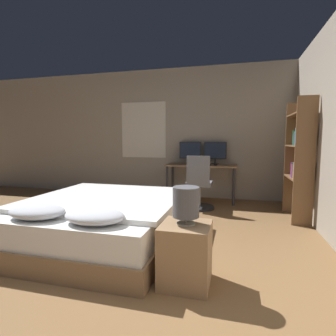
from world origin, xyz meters
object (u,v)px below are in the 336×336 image
at_px(monitor_right, 215,152).
at_px(keyboard, 200,165).
at_px(bed, 103,220).
at_px(nightstand, 186,254).
at_px(bookshelf, 300,155).
at_px(bedside_lamp, 186,202).
at_px(monitor_left, 190,151).
at_px(office_chair, 199,188).
at_px(computer_mouse, 216,165).
at_px(desk, 201,169).

relative_size(monitor_right, keyboard, 1.09).
xyz_separation_m(bed, keyboard, (0.83, 2.26, 0.47)).
xyz_separation_m(nightstand, bookshelf, (1.31, 2.18, 0.72)).
relative_size(bedside_lamp, monitor_left, 0.70).
relative_size(nightstand, office_chair, 0.54).
distance_m(bed, nightstand, 1.28).
distance_m(monitor_left, office_chair, 1.06).
bearing_deg(bedside_lamp, computer_mouse, 89.64).
height_order(office_chair, bookshelf, bookshelf).
relative_size(bedside_lamp, bookshelf, 0.17).
bearing_deg(monitor_left, office_chair, -69.65).
xyz_separation_m(office_chair, bookshelf, (1.53, -0.25, 0.60)).
bearing_deg(keyboard, nightstand, -84.58).
height_order(bedside_lamp, office_chair, office_chair).
distance_m(nightstand, monitor_right, 3.34).
distance_m(monitor_left, computer_mouse, 0.69).
bearing_deg(bed, office_chair, 63.78).
distance_m(bed, desk, 2.60).
xyz_separation_m(bed, computer_mouse, (1.12, 2.26, 0.48)).
relative_size(bedside_lamp, desk, 0.23).
relative_size(nightstand, desk, 0.37).
bearing_deg(office_chair, nightstand, -84.73).
xyz_separation_m(bed, bookshelf, (2.41, 1.54, 0.72)).
height_order(nightstand, bookshelf, bookshelf).
xyz_separation_m(keyboard, bookshelf, (1.58, -0.72, 0.24)).
bearing_deg(keyboard, bedside_lamp, -84.58).
height_order(nightstand, monitor_right, monitor_right).
relative_size(desk, monitor_left, 3.09).
distance_m(monitor_left, monitor_right, 0.51).
bearing_deg(desk, office_chair, -85.50).
bearing_deg(nightstand, monitor_right, 90.37).
relative_size(nightstand, monitor_right, 1.15).
bearing_deg(keyboard, office_chair, -83.83).
xyz_separation_m(nightstand, desk, (-0.28, 3.08, 0.37)).
distance_m(nightstand, desk, 3.11).
bearing_deg(monitor_right, bedside_lamp, -89.63).
distance_m(office_chair, bookshelf, 1.67).
relative_size(monitor_right, computer_mouse, 6.36).
xyz_separation_m(monitor_left, computer_mouse, (0.55, -0.35, -0.23)).
bearing_deg(desk, nightstand, -84.89).
xyz_separation_m(desk, keyboard, (0.00, -0.18, 0.11)).
height_order(nightstand, bedside_lamp, bedside_lamp).
bearing_deg(office_chair, monitor_left, 110.35).
distance_m(bedside_lamp, desk, 3.09).
xyz_separation_m(monitor_right, bookshelf, (1.33, -1.07, 0.00)).
bearing_deg(computer_mouse, bedside_lamp, -90.36).
bearing_deg(computer_mouse, bed, -116.48).
height_order(monitor_right, computer_mouse, monitor_right).
relative_size(monitor_left, keyboard, 1.09).
bearing_deg(bookshelf, keyboard, 155.55).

